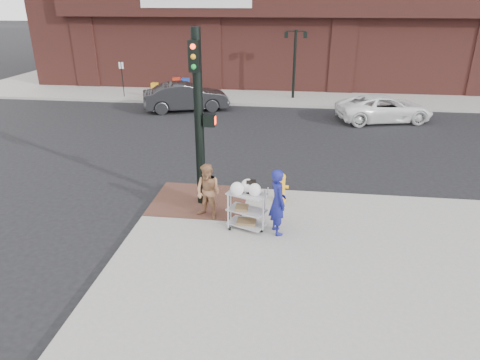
# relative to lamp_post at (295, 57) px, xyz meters

# --- Properties ---
(ground) EXTENTS (220.00, 220.00, 0.00)m
(ground) POSITION_rel_lamp_post_xyz_m (-2.00, -16.00, -2.62)
(ground) COLOR black
(ground) RESTS_ON ground
(sidewalk_far) EXTENTS (65.00, 36.00, 0.15)m
(sidewalk_far) POSITION_rel_lamp_post_xyz_m (10.50, 16.00, -2.54)
(sidewalk_far) COLOR gray
(sidewalk_far) RESTS_ON ground
(brick_curb_ramp) EXTENTS (2.80, 2.40, 0.01)m
(brick_curb_ramp) POSITION_rel_lamp_post_xyz_m (-2.60, -15.10, -2.46)
(brick_curb_ramp) COLOR #4D2F24
(brick_curb_ramp) RESTS_ON sidewalk_near
(lamp_post) EXTENTS (1.32, 0.22, 4.00)m
(lamp_post) POSITION_rel_lamp_post_xyz_m (0.00, 0.00, 0.00)
(lamp_post) COLOR black
(lamp_post) RESTS_ON sidewalk_far
(parking_sign) EXTENTS (0.05, 0.05, 2.20)m
(parking_sign) POSITION_rel_lamp_post_xyz_m (-10.50, -1.00, -1.37)
(parking_sign) COLOR black
(parking_sign) RESTS_ON sidewalk_far
(traffic_signal_pole) EXTENTS (0.61, 0.51, 5.00)m
(traffic_signal_pole) POSITION_rel_lamp_post_xyz_m (-2.48, -15.23, 0.21)
(traffic_signal_pole) COLOR black
(traffic_signal_pole) RESTS_ON sidewalk_near
(woman_blue) EXTENTS (0.64, 0.76, 1.77)m
(woman_blue) POSITION_rel_lamp_post_xyz_m (-0.18, -16.73, -1.58)
(woman_blue) COLOR navy
(woman_blue) RESTS_ON sidewalk_near
(pedestrian_tan) EXTENTS (0.94, 0.85, 1.57)m
(pedestrian_tan) POSITION_rel_lamp_post_xyz_m (-2.11, -16.13, -1.68)
(pedestrian_tan) COLOR #9D6C4A
(pedestrian_tan) RESTS_ON sidewalk_near
(sedan_dark) EXTENTS (4.97, 3.14, 1.55)m
(sedan_dark) POSITION_rel_lamp_post_xyz_m (-5.89, -3.47, -1.85)
(sedan_dark) COLOR black
(sedan_dark) RESTS_ON ground
(minivan_white) EXTENTS (5.18, 3.30, 1.33)m
(minivan_white) POSITION_rel_lamp_post_xyz_m (4.68, -4.39, -1.95)
(minivan_white) COLOR white
(minivan_white) RESTS_ON ground
(utility_cart) EXTENTS (1.11, 0.87, 1.36)m
(utility_cart) POSITION_rel_lamp_post_xyz_m (-0.99, -16.58, -1.85)
(utility_cart) COLOR #A4A4A9
(utility_cart) RESTS_ON sidewalk_near
(fire_hydrant) EXTENTS (0.43, 0.30, 0.91)m
(fire_hydrant) POSITION_rel_lamp_post_xyz_m (-0.14, -14.84, -2.00)
(fire_hydrant) COLOR #FFB015
(fire_hydrant) RESTS_ON sidewalk_near
(newsbox_red) EXTENTS (0.56, 0.52, 1.14)m
(newsbox_red) POSITION_rel_lamp_post_xyz_m (-7.24, -0.37, -1.90)
(newsbox_red) COLOR red
(newsbox_red) RESTS_ON sidewalk_far
(newsbox_yellow) EXTENTS (0.39, 0.35, 0.90)m
(newsbox_yellow) POSITION_rel_lamp_post_xyz_m (-8.46, -1.04, -2.02)
(newsbox_yellow) COLOR #FFAC1C
(newsbox_yellow) RESTS_ON sidewalk_far
(newsbox_blue) EXTENTS (0.50, 0.46, 1.10)m
(newsbox_blue) POSITION_rel_lamp_post_xyz_m (-6.68, -0.36, -1.92)
(newsbox_blue) COLOR #183AA0
(newsbox_blue) RESTS_ON sidewalk_far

